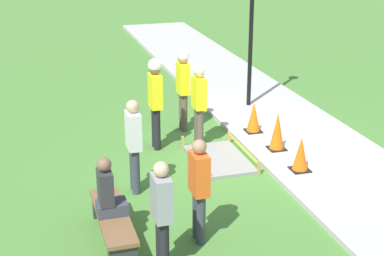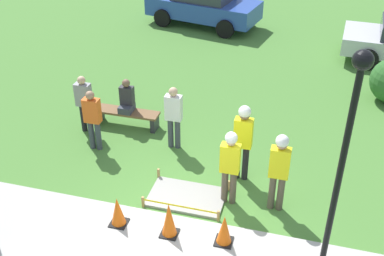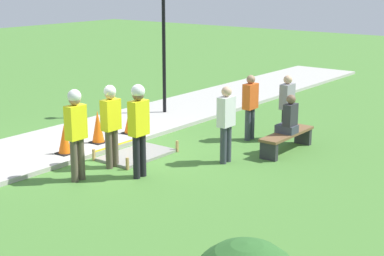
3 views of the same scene
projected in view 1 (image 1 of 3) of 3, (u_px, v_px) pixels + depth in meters
ground_plane at (247, 152)px, 11.91m from camera, size 60.00×60.00×0.00m
sidewalk at (305, 143)px, 12.24m from camera, size 28.00×2.62×0.10m
wet_concrete_patch at (219, 159)px, 11.50m from camera, size 1.68×1.06×0.26m
traffic_cone_near_patch at (301, 154)px, 10.73m from camera, size 0.34×0.34×0.64m
traffic_cone_far_patch at (277, 131)px, 11.67m from camera, size 0.34×0.34×0.76m
traffic_cone_sidewalk_edge at (254, 117)px, 12.63m from camera, size 0.34×0.34×0.65m
park_bench at (113, 222)px, 8.60m from camera, size 1.79×0.44×0.45m
person_seated_on_bench at (108, 192)px, 8.45m from camera, size 0.36×0.44×0.89m
worker_supervisor at (183, 82)px, 12.76m from camera, size 0.40×0.26×1.82m
worker_assistant at (155, 95)px, 11.73m from camera, size 0.40×0.27×1.88m
worker_trainee at (199, 97)px, 11.90m from camera, size 0.40×0.25×1.75m
bystander_in_orange_shirt at (199, 185)px, 8.43m from camera, size 0.40×0.22×1.60m
bystander_in_gray_shirt at (134, 141)px, 9.93m from camera, size 0.40×0.22×1.66m
bystander_in_white_shirt at (162, 210)px, 7.74m from camera, size 0.40×0.22×1.59m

